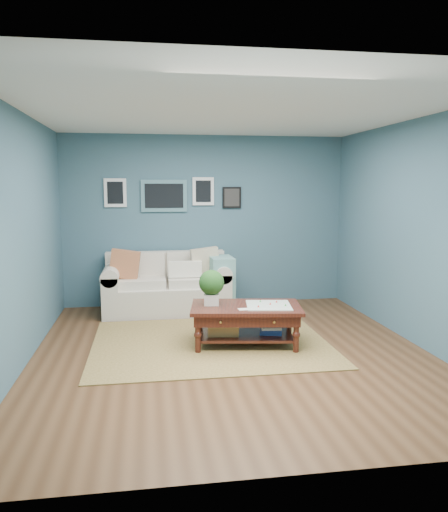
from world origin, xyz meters
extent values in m
plane|color=brown|center=(0.00, 0.00, 0.00)|extent=(5.00, 5.00, 0.00)
plane|color=white|center=(0.00, 0.00, 2.70)|extent=(5.00, 5.00, 0.00)
cube|color=#436579|center=(0.00, 2.50, 1.35)|extent=(4.50, 0.02, 2.70)
cube|color=#436579|center=(0.00, -2.50, 1.35)|extent=(4.50, 0.02, 2.70)
cube|color=#436579|center=(-2.25, 0.00, 1.35)|extent=(0.02, 5.00, 2.70)
cube|color=#436579|center=(2.25, 0.00, 1.35)|extent=(0.02, 5.00, 2.70)
cube|color=slate|center=(-0.66, 2.48, 1.75)|extent=(0.72, 0.03, 0.50)
cube|color=black|center=(-0.66, 2.46, 1.75)|extent=(0.60, 0.01, 0.38)
cube|color=white|center=(-1.41, 2.48, 1.80)|extent=(0.34, 0.03, 0.44)
cube|color=white|center=(-0.04, 2.48, 1.82)|extent=(0.34, 0.03, 0.44)
cube|color=black|center=(0.42, 2.48, 1.72)|extent=(0.30, 0.03, 0.34)
cube|color=brown|center=(-0.20, 0.37, 0.01)|extent=(2.83, 2.26, 0.01)
cube|color=beige|center=(-0.66, 1.99, 0.21)|extent=(1.40, 0.87, 0.41)
cube|color=beige|center=(-0.66, 2.33, 0.65)|extent=(1.83, 0.22, 0.47)
cube|color=beige|center=(-1.48, 1.99, 0.31)|extent=(0.24, 0.87, 0.61)
cube|color=beige|center=(0.16, 1.99, 0.31)|extent=(0.24, 0.87, 0.61)
cylinder|color=beige|center=(-1.48, 1.99, 0.61)|extent=(0.26, 0.87, 0.26)
cylinder|color=beige|center=(0.16, 1.99, 0.61)|extent=(0.26, 0.87, 0.26)
cube|color=beige|center=(-1.04, 1.93, 0.48)|extent=(0.71, 0.55, 0.13)
cube|color=beige|center=(-0.29, 1.93, 0.48)|extent=(0.71, 0.55, 0.13)
cube|color=beige|center=(-1.04, 2.21, 0.72)|extent=(0.71, 0.12, 0.35)
cube|color=beige|center=(-0.29, 2.21, 0.72)|extent=(0.71, 0.12, 0.35)
cube|color=#CB523C|center=(-1.27, 1.94, 0.76)|extent=(0.48, 0.17, 0.47)
cube|color=beige|center=(-0.07, 2.01, 0.76)|extent=(0.47, 0.18, 0.46)
cube|color=white|center=(-0.39, 1.89, 0.67)|extent=(0.49, 0.12, 0.24)
cube|color=#78B1AE|center=(0.16, 1.87, 0.45)|extent=(0.34, 0.54, 0.79)
cube|color=black|center=(0.21, 0.24, 0.47)|extent=(1.40, 0.94, 0.04)
cube|color=black|center=(0.21, 0.24, 0.38)|extent=(1.30, 0.84, 0.13)
cube|color=black|center=(0.21, 0.24, 0.12)|extent=(1.18, 0.72, 0.03)
sphere|color=gold|center=(-0.14, -0.06, 0.38)|extent=(0.03, 0.03, 0.03)
sphere|color=gold|center=(0.46, -0.15, 0.38)|extent=(0.03, 0.03, 0.03)
cylinder|color=black|center=(-0.39, 0.03, 0.22)|extent=(0.06, 0.06, 0.44)
cylinder|color=black|center=(0.72, -0.14, 0.22)|extent=(0.06, 0.06, 0.44)
cylinder|color=black|center=(-0.30, 0.61, 0.22)|extent=(0.06, 0.06, 0.44)
cylinder|color=black|center=(0.81, 0.44, 0.22)|extent=(0.06, 0.06, 0.44)
cube|color=silver|center=(-0.19, 0.35, 0.55)|extent=(0.20, 0.20, 0.13)
sphere|color=#1E4E1B|center=(-0.19, 0.35, 0.76)|extent=(0.30, 0.30, 0.30)
cube|color=white|center=(0.48, 0.20, 0.49)|extent=(0.59, 0.59, 0.01)
cube|color=#996C40|center=(-0.06, 0.28, 0.24)|extent=(0.40, 0.31, 0.22)
cube|color=navy|center=(0.51, 0.21, 0.20)|extent=(0.29, 0.23, 0.12)
camera|label=1|loc=(-0.94, -5.46, 1.90)|focal=35.00mm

